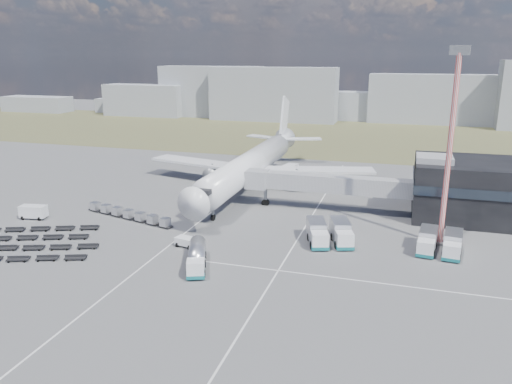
# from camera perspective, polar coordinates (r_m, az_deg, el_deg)

# --- Properties ---
(ground) EXTENTS (420.00, 420.00, 0.00)m
(ground) POSITION_cam_1_polar(r_m,az_deg,el_deg) (79.23, -7.31, -5.23)
(ground) COLOR #565659
(ground) RESTS_ON ground
(grass_strip) EXTENTS (420.00, 90.00, 0.01)m
(grass_strip) POSITION_cam_1_polar(r_m,az_deg,el_deg) (182.28, 6.86, 6.57)
(grass_strip) COLOR brown
(grass_strip) RESTS_ON ground
(lane_markings) EXTENTS (47.12, 110.00, 0.01)m
(lane_markings) POSITION_cam_1_polar(r_m,az_deg,el_deg) (78.64, 0.13, -5.25)
(lane_markings) COLOR silver
(lane_markings) RESTS_ON ground
(terminal) EXTENTS (30.40, 16.40, 11.00)m
(terminal) POSITION_cam_1_polar(r_m,az_deg,el_deg) (95.72, 26.43, 0.18)
(terminal) COLOR black
(terminal) RESTS_ON ground
(jet_bridge) EXTENTS (30.30, 3.80, 7.05)m
(jet_bridge) POSITION_cam_1_polar(r_m,az_deg,el_deg) (92.03, 6.91, 1.03)
(jet_bridge) COLOR #939399
(jet_bridge) RESTS_ON ground
(airliner) EXTENTS (51.59, 64.53, 17.62)m
(airliner) POSITION_cam_1_polar(r_m,az_deg,el_deg) (106.91, -0.39, 3.30)
(airliner) COLOR white
(airliner) RESTS_ON ground
(skyline) EXTENTS (328.19, 24.96, 25.82)m
(skyline) POSITION_cam_1_polar(r_m,az_deg,el_deg) (216.74, 9.36, 10.42)
(skyline) COLOR #979CA5
(skyline) RESTS_ON ground
(fuel_tanker) EXTENTS (5.49, 9.42, 2.98)m
(fuel_tanker) POSITION_cam_1_polar(r_m,az_deg,el_deg) (68.22, -6.81, -7.36)
(fuel_tanker) COLOR white
(fuel_tanker) RESTS_ON ground
(pushback_tug) EXTENTS (3.49, 2.41, 1.45)m
(pushback_tug) POSITION_cam_1_polar(r_m,az_deg,el_deg) (75.64, -7.96, -5.69)
(pushback_tug) COLOR white
(pushback_tug) RESTS_ON ground
(utility_van) EXTENTS (4.74, 2.69, 2.38)m
(utility_van) POSITION_cam_1_polar(r_m,az_deg,el_deg) (95.51, -24.09, -2.12)
(utility_van) COLOR white
(utility_van) RESTS_ON ground
(catering_truck) EXTENTS (4.01, 6.94, 2.99)m
(catering_truck) POSITION_cam_1_polar(r_m,az_deg,el_deg) (114.98, 3.67, 2.21)
(catering_truck) COLOR white
(catering_truck) RESTS_ON ground
(service_trucks_near) EXTENTS (8.24, 9.04, 3.02)m
(service_trucks_near) POSITION_cam_1_polar(r_m,az_deg,el_deg) (76.87, 8.39, -4.62)
(service_trucks_near) COLOR white
(service_trucks_near) RESTS_ON ground
(service_trucks_far) EXTENTS (6.65, 7.67, 2.84)m
(service_trucks_far) POSITION_cam_1_polar(r_m,az_deg,el_deg) (77.21, 20.26, -5.44)
(service_trucks_far) COLOR white
(service_trucks_far) RESTS_ON ground
(uld_row) EXTENTS (19.00, 6.54, 1.50)m
(uld_row) POSITION_cam_1_polar(r_m,az_deg,el_deg) (89.92, -14.36, -2.46)
(uld_row) COLOR black
(uld_row) RESTS_ON ground
(baggage_dollies) EXTENTS (28.77, 21.87, 0.71)m
(baggage_dollies) POSITION_cam_1_polar(r_m,az_deg,el_deg) (84.27, -26.52, -5.26)
(baggage_dollies) COLOR black
(baggage_dollies) RESTS_ON ground
(floodlight_mast) EXTENTS (2.77, 2.24, 29.04)m
(floodlight_mast) POSITION_cam_1_polar(r_m,az_deg,el_deg) (77.57, 21.25, 4.56)
(floodlight_mast) COLOR red
(floodlight_mast) RESTS_ON ground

